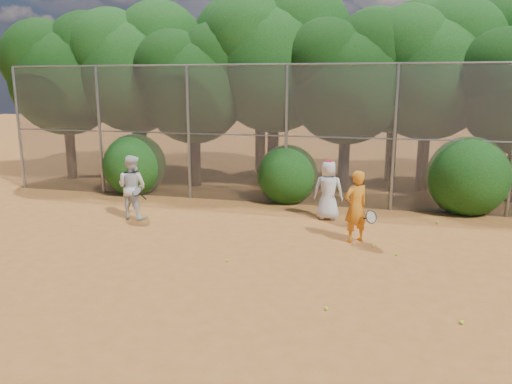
# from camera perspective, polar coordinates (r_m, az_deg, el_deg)

# --- Properties ---
(ground) EXTENTS (80.00, 80.00, 0.00)m
(ground) POSITION_cam_1_polar(r_m,az_deg,el_deg) (8.98, 2.27, -10.59)
(ground) COLOR #A85F26
(ground) RESTS_ON ground
(fence_back) EXTENTS (20.05, 0.09, 4.03)m
(fence_back) POSITION_cam_1_polar(r_m,az_deg,el_deg) (14.28, 6.97, 6.49)
(fence_back) COLOR gray
(fence_back) RESTS_ON ground
(tree_0) EXTENTS (4.38, 3.81, 6.00)m
(tree_0) POSITION_cam_1_polar(r_m,az_deg,el_deg) (19.61, -20.87, 12.88)
(tree_0) COLOR black
(tree_0) RESTS_ON ground
(tree_1) EXTENTS (4.64, 4.03, 6.35)m
(tree_1) POSITION_cam_1_polar(r_m,az_deg,el_deg) (18.75, -13.55, 14.11)
(tree_1) COLOR black
(tree_1) RESTS_ON ground
(tree_2) EXTENTS (3.99, 3.47, 5.47)m
(tree_2) POSITION_cam_1_polar(r_m,az_deg,el_deg) (17.07, -6.97, 12.60)
(tree_2) COLOR black
(tree_2) RESTS_ON ground
(tree_3) EXTENTS (4.89, 4.26, 6.70)m
(tree_3) POSITION_cam_1_polar(r_m,az_deg,el_deg) (17.34, 2.27, 15.36)
(tree_3) COLOR black
(tree_3) RESTS_ON ground
(tree_4) EXTENTS (4.19, 3.64, 5.73)m
(tree_4) POSITION_cam_1_polar(r_m,az_deg,el_deg) (16.37, 10.58, 13.10)
(tree_4) COLOR black
(tree_4) RESTS_ON ground
(tree_5) EXTENTS (4.51, 3.92, 6.17)m
(tree_5) POSITION_cam_1_polar(r_m,az_deg,el_deg) (17.19, 19.40, 13.55)
(tree_5) COLOR black
(tree_5) RESTS_ON ground
(tree_9) EXTENTS (4.83, 4.20, 6.62)m
(tree_9) POSITION_cam_1_polar(r_m,az_deg,el_deg) (21.26, -13.07, 14.36)
(tree_9) COLOR black
(tree_9) RESTS_ON ground
(tree_10) EXTENTS (5.15, 4.48, 7.06)m
(tree_10) POSITION_cam_1_polar(r_m,az_deg,el_deg) (19.72, 0.73, 15.69)
(tree_10) COLOR black
(tree_10) RESTS_ON ground
(tree_11) EXTENTS (4.64, 4.03, 6.35)m
(tree_11) POSITION_cam_1_polar(r_m,az_deg,el_deg) (18.74, 15.89, 13.98)
(tree_11) COLOR black
(tree_11) RESTS_ON ground
(bush_0) EXTENTS (2.00, 2.00, 2.00)m
(bush_0) POSITION_cam_1_polar(r_m,az_deg,el_deg) (16.51, -13.70, 3.34)
(bush_0) COLOR #124110
(bush_0) RESTS_ON ground
(bush_1) EXTENTS (1.80, 1.80, 1.80)m
(bush_1) POSITION_cam_1_polar(r_m,az_deg,el_deg) (14.87, 3.63, 2.31)
(bush_1) COLOR #124110
(bush_1) RESTS_ON ground
(bush_2) EXTENTS (2.20, 2.20, 2.20)m
(bush_2) POSITION_cam_1_polar(r_m,az_deg,el_deg) (14.77, 23.08, 2.04)
(bush_2) COLOR #124110
(bush_2) RESTS_ON ground
(player_yellow) EXTENTS (0.86, 0.69, 1.62)m
(player_yellow) POSITION_cam_1_polar(r_m,az_deg,el_deg) (11.28, 11.33, -1.66)
(player_yellow) COLOR orange
(player_yellow) RESTS_ON ground
(player_teen) EXTENTS (0.78, 0.53, 1.58)m
(player_teen) POSITION_cam_1_polar(r_m,az_deg,el_deg) (13.04, 8.27, 0.25)
(player_teen) COLOR silver
(player_teen) RESTS_ON ground
(player_white) EXTENTS (0.94, 0.84, 1.68)m
(player_white) POSITION_cam_1_polar(r_m,az_deg,el_deg) (13.39, -13.98, 0.56)
(player_white) COLOR silver
(player_white) RESTS_ON ground
(ball_0) EXTENTS (0.07, 0.07, 0.07)m
(ball_0) POSITION_cam_1_polar(r_m,az_deg,el_deg) (10.78, 15.73, -6.87)
(ball_0) COLOR #B9DE28
(ball_0) RESTS_ON ground
(ball_1) EXTENTS (0.07, 0.07, 0.07)m
(ball_1) POSITION_cam_1_polar(r_m,az_deg,el_deg) (11.21, 13.25, -5.98)
(ball_1) COLOR #B9DE28
(ball_1) RESTS_ON ground
(ball_2) EXTENTS (0.07, 0.07, 0.07)m
(ball_2) POSITION_cam_1_polar(r_m,az_deg,el_deg) (8.22, 22.43, -13.58)
(ball_2) COLOR #B9DE28
(ball_2) RESTS_ON ground
(ball_4) EXTENTS (0.07, 0.07, 0.07)m
(ball_4) POSITION_cam_1_polar(r_m,az_deg,el_deg) (10.05, -3.28, -7.82)
(ball_4) COLOR #B9DE28
(ball_4) RESTS_ON ground
(ball_5) EXTENTS (0.07, 0.07, 0.07)m
(ball_5) POSITION_cam_1_polar(r_m,az_deg,el_deg) (13.49, 20.01, -3.27)
(ball_5) COLOR #B9DE28
(ball_5) RESTS_ON ground
(ball_6) EXTENTS (0.07, 0.07, 0.07)m
(ball_6) POSITION_cam_1_polar(r_m,az_deg,el_deg) (8.12, 8.04, -13.04)
(ball_6) COLOR #B9DE28
(ball_6) RESTS_ON ground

